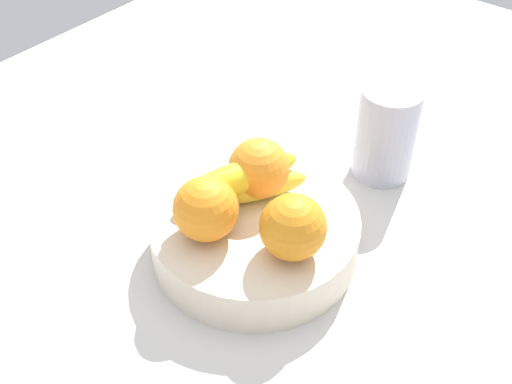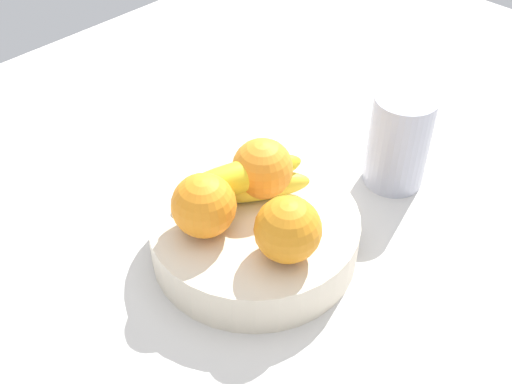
{
  "view_description": "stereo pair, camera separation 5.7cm",
  "coord_description": "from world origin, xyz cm",
  "px_view_note": "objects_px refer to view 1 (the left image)",
  "views": [
    {
      "loc": [
        44.73,
        34.53,
        61.35
      ],
      "look_at": [
        -0.29,
        -1.6,
        10.14
      ],
      "focal_mm": 44.41,
      "sensor_mm": 36.0,
      "label": 1
    },
    {
      "loc": [
        40.92,
        38.82,
        61.35
      ],
      "look_at": [
        -0.29,
        -1.6,
        10.14
      ],
      "focal_mm": 44.41,
      "sensor_mm": 36.0,
      "label": 2
    }
  ],
  "objects_px": {
    "orange_front_left": "(293,227)",
    "orange_center": "(206,209)",
    "orange_front_right": "(259,168)",
    "banana_bunch": "(240,183)",
    "fruit_bowl": "(256,233)",
    "thermos_tumbler": "(386,133)"
  },
  "relations": [
    {
      "from": "orange_front_left",
      "to": "orange_center",
      "type": "distance_m",
      "value": 0.11
    },
    {
      "from": "orange_front_right",
      "to": "banana_bunch",
      "type": "distance_m",
      "value": 0.03
    },
    {
      "from": "orange_front_right",
      "to": "orange_front_left",
      "type": "bearing_deg",
      "value": 58.87
    },
    {
      "from": "fruit_bowl",
      "to": "banana_bunch",
      "type": "height_order",
      "value": "banana_bunch"
    },
    {
      "from": "fruit_bowl",
      "to": "orange_front_left",
      "type": "xyz_separation_m",
      "value": [
        0.02,
        0.07,
        0.07
      ]
    },
    {
      "from": "orange_front_left",
      "to": "thermos_tumbler",
      "type": "relative_size",
      "value": 0.55
    },
    {
      "from": "fruit_bowl",
      "to": "orange_center",
      "type": "xyz_separation_m",
      "value": [
        0.06,
        -0.03,
        0.07
      ]
    },
    {
      "from": "thermos_tumbler",
      "to": "orange_center",
      "type": "bearing_deg",
      "value": -13.38
    },
    {
      "from": "fruit_bowl",
      "to": "thermos_tumbler",
      "type": "bearing_deg",
      "value": 169.6
    },
    {
      "from": "orange_front_left",
      "to": "orange_front_right",
      "type": "relative_size",
      "value": 1.0
    },
    {
      "from": "orange_center",
      "to": "thermos_tumbler",
      "type": "xyz_separation_m",
      "value": [
        -0.31,
        0.07,
        -0.03
      ]
    },
    {
      "from": "orange_front_right",
      "to": "thermos_tumbler",
      "type": "height_order",
      "value": "thermos_tumbler"
    },
    {
      "from": "orange_front_right",
      "to": "thermos_tumbler",
      "type": "bearing_deg",
      "value": 161.06
    },
    {
      "from": "orange_front_right",
      "to": "thermos_tumbler",
      "type": "relative_size",
      "value": 0.55
    },
    {
      "from": "orange_front_right",
      "to": "orange_center",
      "type": "height_order",
      "value": "same"
    },
    {
      "from": "banana_bunch",
      "to": "orange_front_right",
      "type": "bearing_deg",
      "value": 166.23
    },
    {
      "from": "fruit_bowl",
      "to": "orange_front_right",
      "type": "bearing_deg",
      "value": -145.78
    },
    {
      "from": "orange_front_left",
      "to": "orange_center",
      "type": "bearing_deg",
      "value": -67.89
    },
    {
      "from": "orange_front_right",
      "to": "orange_center",
      "type": "xyz_separation_m",
      "value": [
        0.1,
        -0.0,
        0.0
      ]
    },
    {
      "from": "orange_front_left",
      "to": "fruit_bowl",
      "type": "bearing_deg",
      "value": -106.07
    },
    {
      "from": "orange_center",
      "to": "thermos_tumbler",
      "type": "bearing_deg",
      "value": 166.62
    },
    {
      "from": "orange_center",
      "to": "thermos_tumbler",
      "type": "height_order",
      "value": "thermos_tumbler"
    }
  ]
}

